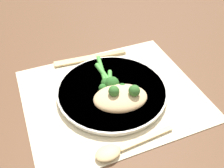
# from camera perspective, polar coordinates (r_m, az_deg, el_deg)

# --- Properties ---
(ground_plane) EXTENTS (3.00, 3.00, 0.00)m
(ground_plane) POSITION_cam_1_polar(r_m,az_deg,el_deg) (0.59, -0.00, -2.36)
(ground_plane) COLOR brown
(placemat) EXTENTS (0.39, 0.32, 0.00)m
(placemat) POSITION_cam_1_polar(r_m,az_deg,el_deg) (0.59, -0.00, -2.22)
(placemat) COLOR beige
(placemat) RESTS_ON ground_plane
(plate) EXTENTS (0.25, 0.25, 0.01)m
(plate) POSITION_cam_1_polar(r_m,az_deg,el_deg) (0.59, -0.00, -1.50)
(plate) COLOR silver
(plate) RESTS_ON placemat
(chicken_fillet) EXTENTS (0.13, 0.10, 0.03)m
(chicken_fillet) POSITION_cam_1_polar(r_m,az_deg,el_deg) (0.54, 2.31, -2.91)
(chicken_fillet) COLOR tan
(chicken_fillet) RESTS_ON plate
(pesto_dollop_primary) EXTENTS (0.02, 0.02, 0.02)m
(pesto_dollop_primary) POSITION_cam_1_polar(r_m,az_deg,el_deg) (0.52, 0.41, -1.55)
(pesto_dollop_primary) COLOR #336628
(pesto_dollop_primary) RESTS_ON chicken_fillet
(pesto_dollop_secondary) EXTENTS (0.02, 0.02, 0.02)m
(pesto_dollop_secondary) POSITION_cam_1_polar(r_m,az_deg,el_deg) (0.53, 4.87, -1.43)
(pesto_dollop_secondary) COLOR #336628
(pesto_dollop_secondary) RESTS_ON chicken_fillet
(broccoli_stalk_right) EXTENTS (0.06, 0.10, 0.03)m
(broccoli_stalk_right) POSITION_cam_1_polar(r_m,az_deg,el_deg) (0.56, -0.62, -2.05)
(broccoli_stalk_right) COLOR green
(broccoli_stalk_right) RESTS_ON plate
(broccoli_stalk_front) EXTENTS (0.05, 0.12, 0.03)m
(broccoli_stalk_front) POSITION_cam_1_polar(r_m,az_deg,el_deg) (0.57, 0.65, -0.65)
(broccoli_stalk_front) COLOR green
(broccoli_stalk_front) RESTS_ON plate
(broccoli_stalk_left) EXTENTS (0.05, 0.13, 0.03)m
(broccoli_stalk_left) POSITION_cam_1_polar(r_m,az_deg,el_deg) (0.58, -0.94, 0.47)
(broccoli_stalk_left) COLOR green
(broccoli_stalk_left) RESTS_ON plate
(knife) EXTENTS (0.19, 0.03, 0.01)m
(knife) POSITION_cam_1_polar(r_m,az_deg,el_deg) (0.69, -4.47, 5.73)
(knife) COLOR tan
(knife) RESTS_ON placemat
(spoon) EXTENTS (0.16, 0.04, 0.01)m
(spoon) POSITION_cam_1_polar(r_m,az_deg,el_deg) (0.49, 1.04, -14.08)
(spoon) COLOR tan
(spoon) RESTS_ON placemat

